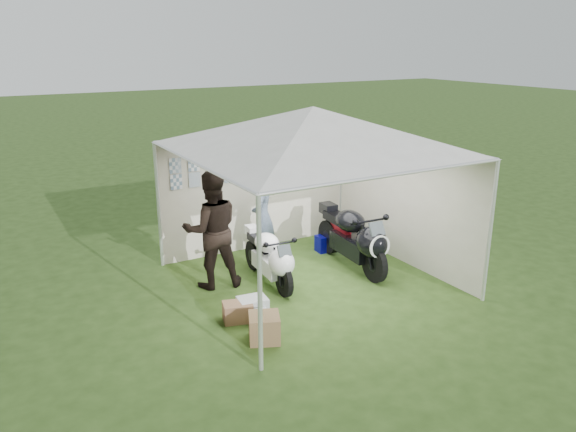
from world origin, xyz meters
The scene contains 12 objects.
ground centered at (0.00, 0.00, 0.00)m, with size 80.00×80.00×0.00m, color #284215.
canopy_tent centered at (0.00, 0.03, 2.58)m, with size 5.66×5.66×3.00m.
motorcycle_white centered at (-0.65, 0.26, 0.50)m, with size 0.48×1.81×0.89m.
motorcycle_black centered at (0.99, 0.11, 0.61)m, with size 0.59×2.21×1.08m.
paddock_stand centered at (1.07, 1.11, 0.16)m, with size 0.43×0.27×0.32m, color #0D0DBE.
person_dark_jacket centered at (-1.52, 0.69, 1.00)m, with size 0.97×0.76×1.99m, color black.
person_blue_jacket centered at (-0.23, 1.34, 0.86)m, with size 0.63×0.41×1.72m, color slate.
equipment_box centered at (1.70, 1.47, 0.23)m, with size 0.46×0.37×0.46m, color black.
crate_0 centered at (-1.44, -0.63, 0.14)m, with size 0.43×0.33×0.29m, color #B5B9BD.
crate_1 centered at (-1.62, -1.36, 0.19)m, with size 0.42×0.42×0.38m, color brown.
crate_2 centered at (-1.47, -0.84, 0.10)m, with size 0.28×0.23×0.20m, color #B8BDC1.
crate_3 centered at (-1.70, -0.67, 0.14)m, with size 0.43×0.31×0.29m, color brown.
Camera 1 is at (-4.79, -7.55, 3.99)m, focal length 35.00 mm.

